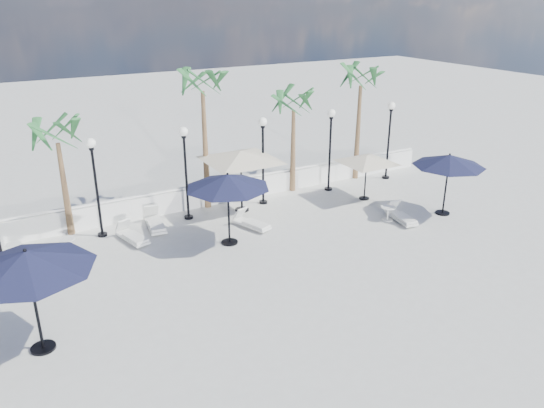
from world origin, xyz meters
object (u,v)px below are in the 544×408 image
lounger_4 (155,223)px  parasol_navy_right (449,161)px  parasol_navy_mid (228,182)px  parasol_navy_left (27,261)px  lounger_3 (132,236)px  lounger_5 (401,216)px  parasol_cream_sq_a (241,151)px  parasol_cream_sq_b (367,156)px  lounger_6 (252,223)px

lounger_4 → parasol_navy_right: 12.09m
lounger_4 → parasol_navy_mid: parasol_navy_mid is taller
parasol_navy_left → parasol_navy_right: parasol_navy_left is taller
lounger_3 → lounger_5: size_ratio=1.01×
parasol_cream_sq_a → parasol_cream_sq_b: 5.66m
lounger_4 → parasol_navy_right: (11.03, -4.48, 2.09)m
lounger_6 → lounger_4: bearing=131.6°
lounger_3 → parasol_cream_sq_a: bearing=-5.4°
lounger_4 → parasol_navy_left: bearing=-121.8°
parasol_navy_left → parasol_navy_mid: (6.92, 3.38, -0.15)m
parasol_navy_right → parasol_cream_sq_b: (-1.79, 2.99, -0.31)m
parasol_navy_mid → parasol_cream_sq_a: 3.22m
parasol_cream_sq_a → parasol_cream_sq_b: (5.43, -1.47, -0.61)m
lounger_6 → lounger_5: bearing=-43.0°
parasol_navy_left → parasol_navy_mid: bearing=26.0°
lounger_3 → parasol_navy_right: 12.89m
parasol_navy_right → parasol_cream_sq_b: bearing=120.9°
lounger_3 → parasol_cream_sq_a: (4.92, 0.71, 2.41)m
lounger_5 → parasol_navy_left: (-13.89, -1.84, 2.35)m
lounger_5 → lounger_6: 6.09m
lounger_5 → parasol_cream_sq_b: parasol_cream_sq_b is taller
lounger_5 → parasol_navy_left: parasol_navy_left is taller
lounger_6 → parasol_navy_mid: size_ratio=0.56×
lounger_4 → parasol_cream_sq_a: 4.50m
parasol_navy_mid → parasol_cream_sq_a: bearing=55.5°
lounger_4 → lounger_3: bearing=-139.2°
lounger_5 → parasol_navy_mid: bearing=176.2°
lounger_3 → parasol_cream_sq_a: size_ratio=0.30×
lounger_6 → parasol_navy_left: 9.60m
parasol_navy_mid → parasol_cream_sq_a: size_ratio=0.53×
parasol_cream_sq_a → parasol_cream_sq_b: bearing=-15.1°
parasol_navy_left → parasol_navy_right: (15.97, 1.56, -0.25)m
lounger_3 → parasol_navy_right: (12.15, -3.75, 2.11)m
parasol_navy_right → lounger_5: bearing=172.5°
lounger_5 → lounger_3: bearing=169.6°
lounger_3 → lounger_4: lounger_4 is taller
parasol_cream_sq_b → parasol_cream_sq_a: bearing=164.9°
lounger_6 → lounger_3: bearing=146.4°
lounger_3 → lounger_5: (10.07, -3.47, 0.00)m
lounger_3 → lounger_4: 1.33m
lounger_3 → lounger_5: lounger_5 is taller
lounger_6 → parasol_navy_right: bearing=-39.0°
parasol_navy_right → lounger_3: bearing=162.9°
lounger_5 → parasol_navy_right: bearing=1.1°
parasol_cream_sq_a → parasol_cream_sq_b: parasol_cream_sq_a is taller
lounger_6 → parasol_cream_sq_a: 3.04m
lounger_5 → parasol_cream_sq_a: 7.06m
lounger_4 → lounger_6: size_ratio=1.10×
lounger_5 → parasol_cream_sq_b: bearing=92.6°
parasol_navy_mid → parasol_navy_right: bearing=-11.3°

